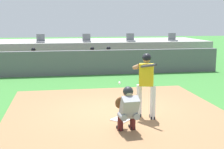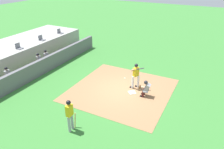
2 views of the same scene
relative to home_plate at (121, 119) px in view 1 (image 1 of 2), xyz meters
The scene contains 15 objects.
ground_plane 0.80m from the home_plate, 90.00° to the left, with size 80.00×80.00×0.00m, color #387A33.
dirt_infield 0.80m from the home_plate, 90.00° to the left, with size 6.40×6.40×0.01m, color #936B47.
home_plate is the anchor object (origin of this frame).
batter_at_plate 1.23m from the home_plate, ahead, with size 0.59×0.87×1.80m.
catcher_crouched 1.06m from the home_plate, 91.75° to the right, with size 0.52×1.85×1.13m.
dugout_wall 7.32m from the home_plate, 90.00° to the left, with size 13.00×0.30×1.20m, color #59595E.
dugout_bench 8.30m from the home_plate, 90.00° to the left, with size 11.80×0.44×0.45m, color olive.
dugout_player_1 8.66m from the home_plate, 109.41° to the left, with size 0.49×0.70×1.30m.
dugout_player_2 8.17m from the home_plate, 89.20° to the left, with size 0.49×0.70×1.30m.
dugout_player_3 8.23m from the home_plate, 83.17° to the left, with size 0.49×0.70×1.30m.
stands_platform 11.72m from the home_plate, 90.00° to the left, with size 15.00×4.40×1.40m, color #9E9E99.
stadium_seat_1 10.61m from the home_plate, 104.33° to the left, with size 0.46×0.46×0.48m.
stadium_seat_2 10.29m from the home_plate, 90.00° to the left, with size 0.46×0.46×0.48m.
stadium_seat_3 10.61m from the home_plate, 75.67° to the left, with size 0.46×0.46×0.48m.
stadium_seat_4 11.53m from the home_plate, 62.94° to the left, with size 0.46×0.46×0.48m.
Camera 1 is at (-1.63, -8.85, 2.70)m, focal length 50.55 mm.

